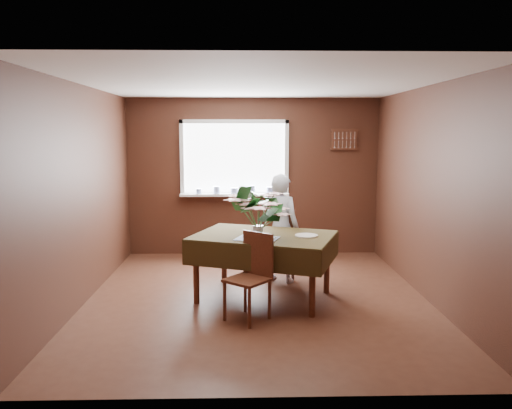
{
  "coord_description": "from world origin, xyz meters",
  "views": [
    {
      "loc": [
        -0.16,
        -5.72,
        1.95
      ],
      "look_at": [
        0.0,
        0.55,
        1.05
      ],
      "focal_mm": 35.0,
      "sensor_mm": 36.0,
      "label": 1
    }
  ],
  "objects_px": {
    "dining_table": "(264,242)",
    "seated_woman": "(280,228)",
    "chair_far": "(280,241)",
    "flower_bouquet": "(258,209)",
    "chair_near": "(252,272)"
  },
  "relations": [
    {
      "from": "chair_near",
      "to": "seated_woman",
      "type": "xyz_separation_m",
      "value": [
        0.4,
        1.32,
        0.22
      ]
    },
    {
      "from": "seated_woman",
      "to": "flower_bouquet",
      "type": "xyz_separation_m",
      "value": [
        -0.32,
        -0.92,
        0.39
      ]
    },
    {
      "from": "seated_woman",
      "to": "flower_bouquet",
      "type": "distance_m",
      "value": 1.05
    },
    {
      "from": "dining_table",
      "to": "seated_woman",
      "type": "bearing_deg",
      "value": 90.0
    },
    {
      "from": "dining_table",
      "to": "seated_woman",
      "type": "distance_m",
      "value": 0.73
    },
    {
      "from": "chair_far",
      "to": "chair_near",
      "type": "distance_m",
      "value": 1.49
    },
    {
      "from": "chair_far",
      "to": "flower_bouquet",
      "type": "xyz_separation_m",
      "value": [
        -0.32,
        -1.04,
        0.59
      ]
    },
    {
      "from": "chair_near",
      "to": "flower_bouquet",
      "type": "bearing_deg",
      "value": 119.78
    },
    {
      "from": "chair_far",
      "to": "flower_bouquet",
      "type": "bearing_deg",
      "value": 72.99
    },
    {
      "from": "chair_far",
      "to": "seated_woman",
      "type": "xyz_separation_m",
      "value": [
        0.0,
        -0.12,
        0.2
      ]
    },
    {
      "from": "chair_far",
      "to": "flower_bouquet",
      "type": "height_order",
      "value": "flower_bouquet"
    },
    {
      "from": "chair_near",
      "to": "flower_bouquet",
      "type": "height_order",
      "value": "flower_bouquet"
    },
    {
      "from": "chair_near",
      "to": "seated_woman",
      "type": "bearing_deg",
      "value": 113.45
    },
    {
      "from": "dining_table",
      "to": "flower_bouquet",
      "type": "bearing_deg",
      "value": -87.65
    },
    {
      "from": "dining_table",
      "to": "chair_near",
      "type": "xyz_separation_m",
      "value": [
        -0.15,
        -0.64,
        -0.18
      ]
    }
  ]
}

